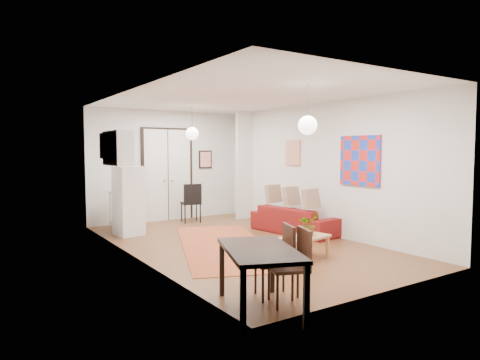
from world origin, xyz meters
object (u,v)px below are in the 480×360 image
black_side_chair (189,199)px  kitchen_counter (127,206)px  dining_table (260,255)px  dining_chair_far (284,259)px  fridge (129,201)px  coffee_table (304,239)px  sofa (295,220)px  dining_chair_near (269,254)px

black_side_chair → kitchen_counter: bearing=23.5°
kitchen_counter → black_side_chair: bearing=13.0°
dining_table → dining_chair_far: (0.42, 0.09, -0.13)m
fridge → coffee_table: bearing=-72.2°
coffee_table → fridge: bearing=115.8°
sofa → dining_chair_far: (-2.96, -3.26, 0.23)m
coffee_table → dining_chair_near: 1.92m
sofa → coffee_table: sofa is taller
fridge → black_side_chair: fridge is taller
fridge → dining_chair_near: size_ratio=1.65×
dining_table → sofa: bearing=44.7°
dining_chair_far → black_side_chair: (1.68, 5.97, 0.06)m
sofa → kitchen_counter: bearing=44.1°
coffee_table → kitchen_counter: bearing=111.2°
kitchen_counter → dining_chair_far: 5.63m
sofa → dining_table: (-3.38, -3.35, 0.36)m
sofa → dining_table: dining_table is taller
sofa → kitchen_counter: 3.86m
black_side_chair → fridge: bearing=37.6°
fridge → sofa: bearing=-37.7°
sofa → coffee_table: size_ratio=2.06×
coffee_table → dining_chair_near: size_ratio=1.09×
kitchen_counter → dining_table: size_ratio=0.77×
fridge → kitchen_counter: bearing=67.7°
sofa → coffee_table: 2.34m
coffee_table → fridge: size_ratio=0.66×
kitchen_counter → fridge: 0.60m
kitchen_counter → dining_chair_near: (0.08, -5.34, -0.04)m
black_side_chair → sofa: bearing=127.9°
black_side_chair → dining_chair_near: bearing=86.1°
coffee_table → dining_chair_far: dining_chair_far is taller
kitchen_counter → dining_table: bearing=-91.3°
fridge → black_side_chair: 2.11m
fridge → dining_table: fridge is taller
dining_table → dining_chair_near: size_ratio=1.66×
dining_chair_near → black_side_chair: bearing=-175.5°
coffee_table → kitchen_counter: (-1.65, 4.25, 0.21)m
dining_table → dining_chair_far: bearing=12.1°
dining_chair_far → sofa: bearing=158.7°
sofa → black_side_chair: 3.01m
coffee_table → fridge: (-1.79, 3.70, 0.40)m
kitchen_counter → dining_chair_near: dining_chair_near is taller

